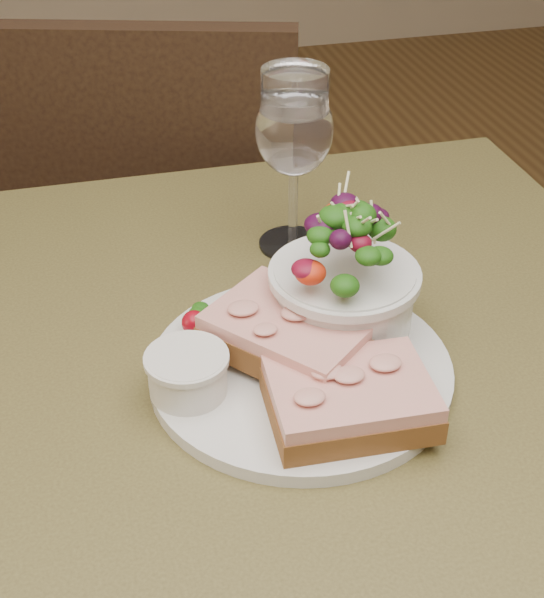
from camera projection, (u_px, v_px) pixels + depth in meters
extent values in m
cube|color=#3F371B|center=(264.00, 396.00, 0.71)|extent=(0.80, 0.80, 0.04)
cylinder|color=black|center=(429.00, 399.00, 1.26)|extent=(0.05, 0.05, 0.71)
cube|color=black|center=(171.00, 258.00, 1.41)|extent=(0.52, 0.52, 0.04)
cube|color=black|center=(141.00, 192.00, 1.13)|extent=(0.41, 0.16, 0.45)
cube|color=black|center=(180.00, 360.00, 1.54)|extent=(0.45, 0.45, 0.45)
cylinder|color=silver|center=(300.00, 369.00, 0.70)|extent=(0.25, 0.25, 0.01)
cube|color=#4C3114|center=(350.00, 404.00, 0.64)|extent=(0.13, 0.10, 0.02)
cube|color=beige|center=(351.00, 388.00, 0.63)|extent=(0.12, 0.09, 0.01)
cube|color=#4C3114|center=(291.00, 338.00, 0.69)|extent=(0.16, 0.16, 0.02)
cube|color=beige|center=(291.00, 321.00, 0.68)|extent=(0.15, 0.16, 0.01)
cylinder|color=silver|center=(188.00, 373.00, 0.66)|extent=(0.06, 0.06, 0.04)
cylinder|color=brown|center=(186.00, 359.00, 0.65)|extent=(0.05, 0.05, 0.01)
cylinder|color=silver|center=(343.00, 299.00, 0.72)|extent=(0.12, 0.12, 0.06)
ellipsoid|color=#0E3D0B|center=(346.00, 243.00, 0.68)|extent=(0.11, 0.11, 0.06)
ellipsoid|color=#0E3D0B|center=(209.00, 318.00, 0.74)|extent=(0.04, 0.04, 0.01)
sphere|color=maroon|center=(194.00, 323.00, 0.72)|extent=(0.02, 0.02, 0.02)
cylinder|color=white|center=(292.00, 244.00, 0.87)|extent=(0.07, 0.07, 0.00)
cylinder|color=white|center=(293.00, 204.00, 0.84)|extent=(0.01, 0.01, 0.09)
ellipsoid|color=white|center=(294.00, 130.00, 0.80)|extent=(0.08, 0.08, 0.09)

